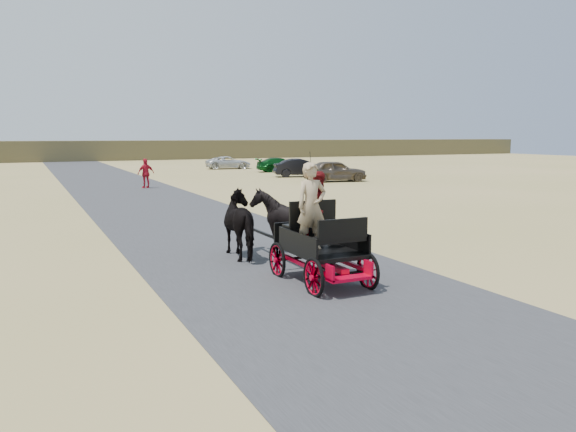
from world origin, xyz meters
name	(u,v)px	position (x,y,z in m)	size (l,w,h in m)	color
ground	(284,272)	(0.00, 0.00, 0.00)	(140.00, 140.00, 0.00)	tan
road	(284,272)	(0.00, 0.00, 0.01)	(6.00, 140.00, 0.01)	#38383A
ridge_far	(68,151)	(0.00, 62.00, 1.20)	(140.00, 6.00, 2.40)	brown
carriage	(321,265)	(0.33, -1.10, 0.36)	(1.30, 2.40, 0.72)	black
horse_left	(245,224)	(-0.22, 1.90, 0.85)	(0.91, 2.01, 1.70)	black
horse_right	(284,221)	(0.88, 1.90, 0.85)	(1.37, 1.54, 1.70)	black
driver_man	(311,206)	(0.13, -1.05, 1.62)	(0.66, 0.43, 1.80)	tan
passenger_woman	(320,207)	(0.63, -0.50, 1.51)	(0.77, 0.60, 1.58)	#660C0F
pedestrian	(146,173)	(1.32, 21.90, 0.86)	(1.01, 0.42, 1.73)	red
car_a	(335,171)	(13.68, 21.26, 0.71)	(1.68, 4.18, 1.42)	brown
car_b	(301,168)	(13.59, 26.10, 0.67)	(1.41, 4.06, 1.34)	black
car_c	(280,165)	(14.60, 32.04, 0.59)	(1.65, 4.05, 1.18)	#0C4C19
car_d	(228,163)	(12.03, 37.91, 0.57)	(1.89, 4.09, 1.14)	silver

